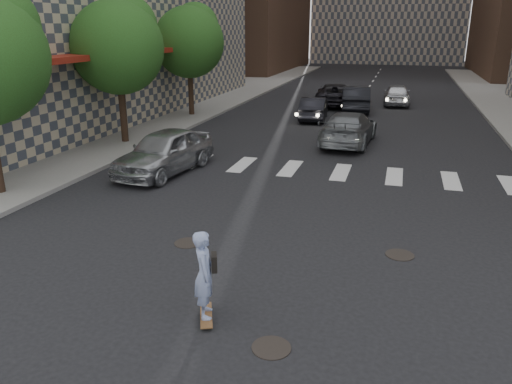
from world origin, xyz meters
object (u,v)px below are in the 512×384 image
tree_b (120,43)px  traffic_car_d (397,94)px  traffic_car_b (349,128)px  traffic_car_e (356,99)px  skateboarder (205,274)px  silver_sedan (164,151)px  tree_c (190,39)px  traffic_car_c (335,95)px  traffic_car_a (314,108)px

tree_b → traffic_car_d: (12.10, 16.46, -3.89)m
traffic_car_b → traffic_car_e: traffic_car_e is taller
skateboarder → traffic_car_b: skateboarder is taller
traffic_car_b → traffic_car_e: 10.02m
silver_sedan → tree_b: bearing=142.2°
tree_c → traffic_car_e: (9.57, 4.86, -3.83)m
tree_b → traffic_car_b: 11.26m
tree_b → silver_sedan: size_ratio=1.35×
tree_b → traffic_car_b: tree_b is taller
skateboarder → traffic_car_b: size_ratio=0.34×
traffic_car_c → tree_b: bearing=55.8°
traffic_car_b → traffic_car_e: bearing=-82.8°
tree_b → traffic_car_e: size_ratio=1.34×
tree_c → traffic_car_d: bearing=35.0°
tree_c → skateboarder: size_ratio=3.62×
traffic_car_a → skateboarder: bearing=89.9°
traffic_car_d → traffic_car_e: traffic_car_e is taller
silver_sedan → traffic_car_d: (8.15, 20.51, -0.07)m
skateboarder → silver_sedan: bearing=97.6°
skateboarder → silver_sedan: 10.46m
tree_b → traffic_car_d: size_ratio=1.49×
tree_b → skateboarder: tree_b is taller
skateboarder → traffic_car_c: size_ratio=0.33×
traffic_car_b → traffic_car_d: (1.93, 13.60, -0.01)m
tree_c → traffic_car_a: 8.49m
silver_sedan → traffic_car_b: silver_sedan is taller
tree_c → traffic_car_c: size_ratio=1.19×
tree_b → traffic_car_e: (9.57, 12.86, -3.83)m
skateboarder → traffic_car_d: size_ratio=0.41×
traffic_car_e → traffic_car_c: bearing=-55.7°
tree_c → skateboarder: bearing=-66.4°
traffic_car_a → traffic_car_e: bearing=-122.6°
traffic_car_c → traffic_car_d: (4.21, 1.60, -0.01)m
silver_sedan → skateboarder: bearing=-51.8°
tree_c → traffic_car_a: tree_c is taller
traffic_car_d → traffic_car_e: size_ratio=0.90×
skateboarder → traffic_car_b: bearing=63.9°
traffic_car_a → traffic_car_d: traffic_car_d is taller
tree_c → traffic_car_d: 15.27m
traffic_car_a → traffic_car_c: (0.45, 6.00, 0.09)m
tree_c → silver_sedan: 13.25m
skateboarder → traffic_car_d: 29.69m
silver_sedan → traffic_car_e: size_ratio=0.99×
silver_sedan → tree_c: bearing=116.1°
silver_sedan → traffic_car_a: size_ratio=1.18×
tree_b → tree_c: size_ratio=1.00×
traffic_car_a → traffic_car_d: size_ratio=0.93×
traffic_car_b → traffic_car_c: bearing=-75.5°
tree_b → tree_c: same height
skateboarder → traffic_car_d: (2.88, 29.55, -0.20)m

